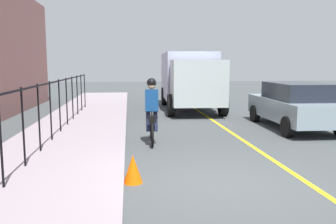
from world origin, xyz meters
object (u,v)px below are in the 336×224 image
object	(u,v)px
cyclist_lead	(152,111)
patrol_sedan	(294,105)
traffic_cone_near	(133,169)
box_truck_background	(189,78)

from	to	relation	value
cyclist_lead	patrol_sedan	world-z (taller)	cyclist_lead
patrol_sedan	traffic_cone_near	world-z (taller)	patrol_sedan
patrol_sedan	cyclist_lead	bearing A→B (deg)	111.29
box_truck_background	traffic_cone_near	distance (m)	11.25
cyclist_lead	patrol_sedan	distance (m)	5.36
box_truck_background	traffic_cone_near	xyz separation A→B (m)	(-10.79, 2.93, -1.28)
patrol_sedan	box_truck_background	bearing A→B (deg)	26.54
cyclist_lead	traffic_cone_near	world-z (taller)	cyclist_lead
traffic_cone_near	box_truck_background	bearing A→B (deg)	-15.19
cyclist_lead	box_truck_background	xyz separation A→B (m)	(7.53, -2.36, 0.64)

